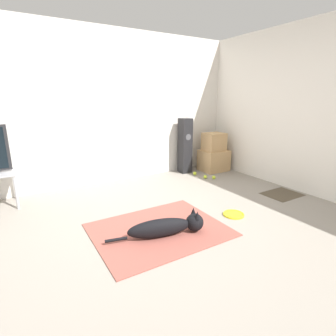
# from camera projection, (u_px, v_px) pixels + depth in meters

# --- Properties ---
(ground_plane) EXTENTS (12.00, 12.00, 0.00)m
(ground_plane) POSITION_uv_depth(u_px,v_px,m) (159.00, 233.00, 2.92)
(ground_plane) COLOR gray
(wall_back) EXTENTS (8.00, 0.06, 2.55)m
(wall_back) POSITION_uv_depth(u_px,v_px,m) (96.00, 109.00, 4.32)
(wall_back) COLOR silver
(wall_back) RESTS_ON ground_plane
(wall_right) EXTENTS (0.06, 8.00, 2.55)m
(wall_right) POSITION_uv_depth(u_px,v_px,m) (312.00, 110.00, 3.88)
(wall_right) COLOR silver
(wall_right) RESTS_ON ground_plane
(area_rug) EXTENTS (1.45, 1.16, 0.01)m
(area_rug) POSITION_uv_depth(u_px,v_px,m) (159.00, 230.00, 2.98)
(area_rug) COLOR #934C42
(area_rug) RESTS_ON ground_plane
(dog) EXTENTS (1.06, 0.35, 0.26)m
(dog) POSITION_uv_depth(u_px,v_px,m) (169.00, 226.00, 2.83)
(dog) COLOR black
(dog) RESTS_ON area_rug
(frisbee) EXTENTS (0.27, 0.27, 0.03)m
(frisbee) POSITION_uv_depth(u_px,v_px,m) (234.00, 214.00, 3.35)
(frisbee) COLOR yellow
(frisbee) RESTS_ON ground_plane
(cardboard_box_lower) EXTENTS (0.53, 0.44, 0.42)m
(cardboard_box_lower) POSITION_uv_depth(u_px,v_px,m) (214.00, 160.00, 5.34)
(cardboard_box_lower) COLOR tan
(cardboard_box_lower) RESTS_ON ground_plane
(cardboard_box_upper) EXTENTS (0.41, 0.33, 0.35)m
(cardboard_box_upper) POSITION_uv_depth(u_px,v_px,m) (214.00, 142.00, 5.23)
(cardboard_box_upper) COLOR tan
(cardboard_box_upper) RESTS_ON cardboard_box_lower
(floor_speaker) EXTENTS (0.21, 0.22, 1.07)m
(floor_speaker) POSITION_uv_depth(u_px,v_px,m) (185.00, 146.00, 5.13)
(floor_speaker) COLOR black
(floor_speaker) RESTS_ON ground_plane
(tennis_ball_by_boxes) EXTENTS (0.07, 0.07, 0.07)m
(tennis_ball_by_boxes) POSITION_uv_depth(u_px,v_px,m) (195.00, 173.00, 5.06)
(tennis_ball_by_boxes) COLOR #C6E033
(tennis_ball_by_boxes) RESTS_ON ground_plane
(tennis_ball_near_speaker) EXTENTS (0.07, 0.07, 0.07)m
(tennis_ball_near_speaker) POSITION_uv_depth(u_px,v_px,m) (214.00, 177.00, 4.81)
(tennis_ball_near_speaker) COLOR #C6E033
(tennis_ball_near_speaker) RESTS_ON ground_plane
(tennis_ball_loose_on_carpet) EXTENTS (0.07, 0.07, 0.07)m
(tennis_ball_loose_on_carpet) POSITION_uv_depth(u_px,v_px,m) (205.00, 177.00, 4.84)
(tennis_ball_loose_on_carpet) COLOR #C6E033
(tennis_ball_loose_on_carpet) RESTS_ON ground_plane
(door_mat) EXTENTS (0.57, 0.44, 0.01)m
(door_mat) POSITION_uv_depth(u_px,v_px,m) (282.00, 194.00, 4.07)
(door_mat) COLOR #4C4233
(door_mat) RESTS_ON ground_plane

